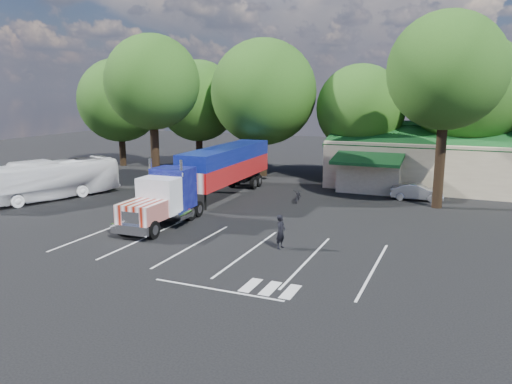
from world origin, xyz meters
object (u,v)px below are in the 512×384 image
at_px(woman, 281,232).
at_px(bicycle, 298,196).
at_px(silver_sedan, 417,192).
at_px(semi_truck, 213,172).
at_px(tour_bus, 48,180).

relative_size(woman, bicycle, 1.01).
distance_m(woman, silver_sedan, 16.12).
bearing_deg(semi_truck, tour_bus, -163.29).
bearing_deg(tour_bus, bicycle, 40.31).
relative_size(woman, tour_bus, 0.17).
relative_size(woman, silver_sedan, 0.47).
xyz_separation_m(bicycle, tour_bus, (-17.80, -6.62, 1.03)).
height_order(tour_bus, silver_sedan, tour_bus).
bearing_deg(silver_sedan, semi_truck, 111.73).
bearing_deg(tour_bus, woman, 7.60).
height_order(bicycle, tour_bus, tour_bus).
xyz_separation_m(bicycle, silver_sedan, (8.12, 4.08, 0.17)).
relative_size(semi_truck, woman, 10.79).
height_order(semi_truck, silver_sedan, semi_truck).
relative_size(semi_truck, silver_sedan, 5.06).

